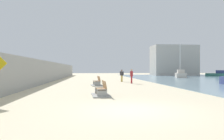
# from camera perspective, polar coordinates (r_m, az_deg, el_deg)

# --- Properties ---
(ground_plane) EXTENTS (120.00, 120.00, 0.00)m
(ground_plane) POSITION_cam_1_polar(r_m,az_deg,el_deg) (26.36, -2.01, -3.46)
(ground_plane) COLOR beige
(seawall) EXTENTS (0.80, 64.00, 2.70)m
(seawall) POSITION_cam_1_polar(r_m,az_deg,el_deg) (26.88, -18.18, -0.52)
(seawall) COLOR #9E9E99
(seawall) RESTS_ON ground
(bench_near) EXTENTS (1.23, 2.17, 0.98)m
(bench_near) POSITION_cam_1_polar(r_m,az_deg,el_deg) (12.98, -3.09, -6.25)
(bench_near) COLOR #9E9E99
(bench_near) RESTS_ON ground
(bench_far) EXTENTS (1.29, 2.19, 0.98)m
(bench_far) POSITION_cam_1_polar(r_m,az_deg,el_deg) (21.04, -4.26, -3.76)
(bench_far) COLOR #9E9E99
(bench_far) RESTS_ON ground
(person_walking) EXTENTS (0.41, 0.39, 1.73)m
(person_walking) POSITION_cam_1_polar(r_m,az_deg,el_deg) (24.13, 5.53, -1.40)
(person_walking) COLOR #B22D33
(person_walking) RESTS_ON ground
(person_standing) EXTENTS (0.53, 0.22, 1.65)m
(person_standing) POSITION_cam_1_polar(r_m,az_deg,el_deg) (27.47, 2.76, -1.31)
(person_standing) COLOR gold
(person_standing) RESTS_ON ground
(boat_distant) EXTENTS (4.32, 5.99, 1.42)m
(boat_distant) POSITION_cam_1_polar(r_m,az_deg,el_deg) (53.07, 28.09, -1.02)
(boat_distant) COLOR #337060
(boat_distant) RESTS_ON water_bay
(boat_far_right) EXTENTS (3.91, 6.82, 6.99)m
(boat_far_right) POSITION_cam_1_polar(r_m,az_deg,el_deg) (43.51, 18.67, -1.15)
(boat_far_right) COLOR beige
(boat_far_right) RESTS_ON water_bay
(harbor_building) EXTENTS (12.00, 6.00, 8.21)m
(harbor_building) POSITION_cam_1_polar(r_m,az_deg,el_deg) (58.89, 16.98, 2.56)
(harbor_building) COLOR #ADAAA3
(harbor_building) RESTS_ON ground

